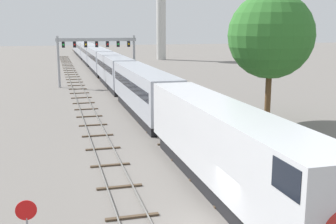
# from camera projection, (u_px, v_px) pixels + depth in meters

# --- Properties ---
(track_main) EXTENTS (2.60, 200.00, 0.16)m
(track_main) POSITION_uv_depth(u_px,v_px,m) (104.00, 77.00, 76.48)
(track_main) COLOR slate
(track_main) RESTS_ON ground
(track_near) EXTENTS (2.60, 160.00, 0.16)m
(track_near) POSITION_uv_depth(u_px,v_px,m) (80.00, 95.00, 56.14)
(track_near) COLOR slate
(track_near) RESTS_ON ground
(passenger_train) EXTENTS (3.04, 149.82, 4.80)m
(passenger_train) POSITION_uv_depth(u_px,v_px,m) (98.00, 59.00, 84.20)
(passenger_train) COLOR silver
(passenger_train) RESTS_ON ground
(signal_gantry) EXTENTS (12.10, 0.49, 7.70)m
(signal_gantry) POSITION_uv_depth(u_px,v_px,m) (97.00, 49.00, 64.16)
(signal_gantry) COLOR #999BA0
(signal_gantry) RESTS_ON ground
(trackside_tree_left) EXTENTS (8.02, 8.02, 12.23)m
(trackside_tree_left) POSITION_uv_depth(u_px,v_px,m) (271.00, 36.00, 39.00)
(trackside_tree_left) COLOR brown
(trackside_tree_left) RESTS_ON ground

